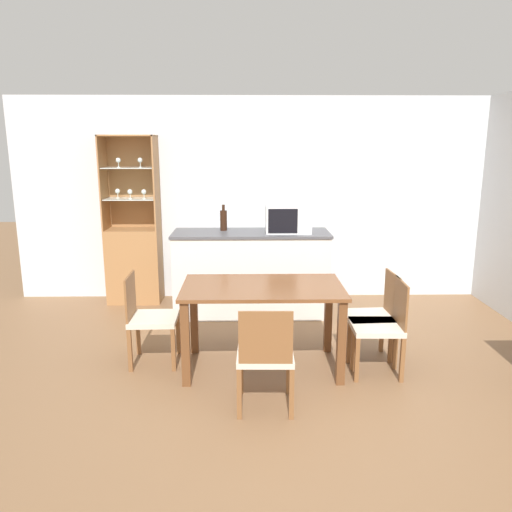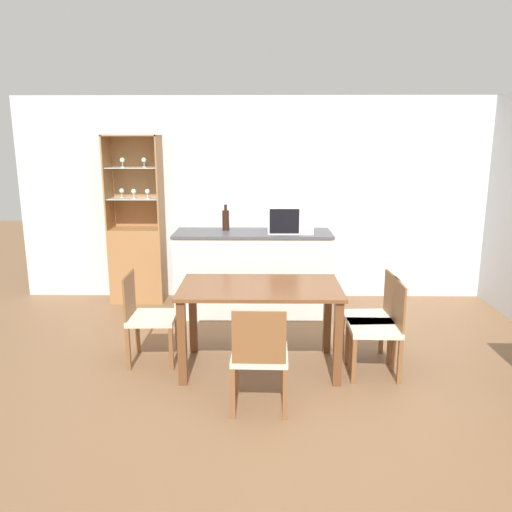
{
  "view_description": "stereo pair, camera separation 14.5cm",
  "coord_description": "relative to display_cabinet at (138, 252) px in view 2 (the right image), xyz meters",
  "views": [
    {
      "loc": [
        -0.45,
        -3.75,
        1.99
      ],
      "look_at": [
        -0.36,
        1.18,
        0.86
      ],
      "focal_mm": 35.0,
      "sensor_mm": 36.0,
      "label": 1
    },
    {
      "loc": [
        -0.3,
        -3.75,
        1.99
      ],
      "look_at": [
        -0.36,
        1.18,
        0.86
      ],
      "focal_mm": 35.0,
      "sensor_mm": 36.0,
      "label": 2
    }
  ],
  "objects": [
    {
      "name": "dining_chair_side_right_far",
      "position": [
        2.59,
        -1.85,
        -0.19
      ],
      "size": [
        0.44,
        0.44,
        0.84
      ],
      "rotation": [
        0.0,
        0.0,
        1.62
      ],
      "color": "beige",
      "rests_on": "ground_plane"
    },
    {
      "name": "dining_chair_side_left_far",
      "position": [
        0.53,
        -1.85,
        -0.19
      ],
      "size": [
        0.43,
        0.43,
        0.84
      ],
      "rotation": [
        0.0,
        0.0,
        -1.55
      ],
      "color": "beige",
      "rests_on": "ground_plane"
    },
    {
      "name": "dining_chair_side_right_near",
      "position": [
        2.59,
        -2.09,
        -0.19
      ],
      "size": [
        0.43,
        0.43,
        0.84
      ],
      "rotation": [
        0.0,
        0.0,
        1.55
      ],
      "color": "beige",
      "rests_on": "ground_plane"
    },
    {
      "name": "kitchen_counter",
      "position": [
        1.47,
        -0.51,
        -0.13
      ],
      "size": [
        1.8,
        0.62,
        0.98
      ],
      "color": "silver",
      "rests_on": "ground_plane"
    },
    {
      "name": "wine_bottle",
      "position": [
        1.15,
        -0.39,
        0.48
      ],
      "size": [
        0.08,
        0.08,
        0.3
      ],
      "color": "black",
      "rests_on": "kitchen_counter"
    },
    {
      "name": "ground_plane",
      "position": [
        1.88,
        -2.41,
        -0.62
      ],
      "size": [
        18.0,
        18.0,
        0.0
      ],
      "primitive_type": "plane",
      "color": "brown"
    },
    {
      "name": "microwave",
      "position": [
        1.89,
        -0.53,
        0.51
      ],
      "size": [
        0.51,
        0.34,
        0.31
      ],
      "color": "silver",
      "rests_on": "kitchen_counter"
    },
    {
      "name": "wall_back",
      "position": [
        1.88,
        0.22,
        0.65
      ],
      "size": [
        6.8,
        0.06,
        2.55
      ],
      "color": "silver",
      "rests_on": "ground_plane"
    },
    {
      "name": "dining_table",
      "position": [
        1.56,
        -1.97,
        0.01
      ],
      "size": [
        1.41,
        0.8,
        0.76
      ],
      "color": "brown",
      "rests_on": "ground_plane"
    },
    {
      "name": "dining_chair_head_near",
      "position": [
        1.56,
        -2.69,
        -0.19
      ],
      "size": [
        0.43,
        0.43,
        0.84
      ],
      "rotation": [
        0.0,
        0.0,
        -0.02
      ],
      "color": "beige",
      "rests_on": "ground_plane"
    },
    {
      "name": "display_cabinet",
      "position": [
        0.0,
        0.0,
        0.0
      ],
      "size": [
        0.66,
        0.39,
        2.08
      ],
      "color": "#A37042",
      "rests_on": "ground_plane"
    }
  ]
}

